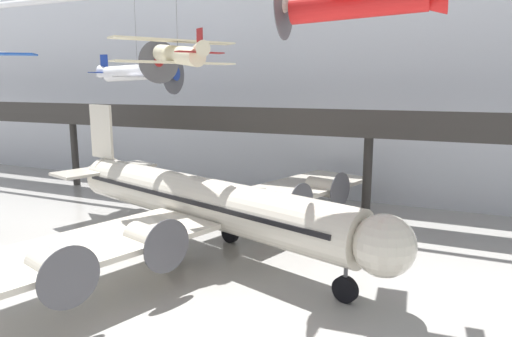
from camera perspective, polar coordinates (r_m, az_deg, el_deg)
The scene contains 6 objects.
hangar_back_wall at distance 42.43m, azimuth 15.96°, elevation 11.72°, with size 140.00×3.00×23.28m.
mezzanine_walkway at distance 34.90m, azimuth 13.68°, elevation 4.63°, with size 110.00×3.20×8.66m.
airliner_silver_main at distance 28.73m, azimuth -7.13°, elevation -4.04°, with size 27.29×31.73×8.90m.
suspended_plane_cream_biplane at distance 28.92m, azimuth -9.78°, elevation 13.89°, with size 6.71×7.42×7.42m.
suspended_plane_white_twin at distance 38.75m, azimuth -14.60°, elevation 11.50°, with size 7.39×9.07×8.21m.
suspended_plane_red_highwing at distance 21.89m, azimuth 12.54°, elevation 19.60°, with size 7.45×9.14×5.43m.
Camera 1 is at (6.37, -11.38, 10.39)m, focal length 32.00 mm.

